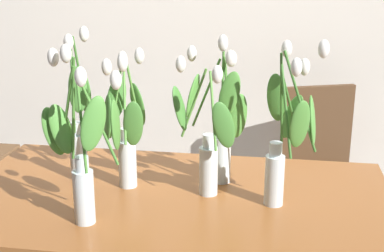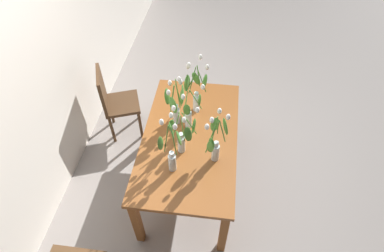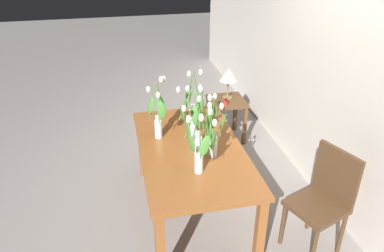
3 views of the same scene
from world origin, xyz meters
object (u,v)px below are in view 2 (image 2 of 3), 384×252
at_px(dining_table, 190,142).
at_px(tulip_vase_4, 216,142).
at_px(tulip_vase_1, 195,90).
at_px(dining_chair, 114,100).
at_px(tulip_vase_5, 176,105).
at_px(tulip_vase_2, 181,135).
at_px(tulip_vase_0, 190,114).
at_px(tulip_vase_3, 171,154).

relative_size(dining_table, tulip_vase_4, 2.77).
relative_size(tulip_vase_1, tulip_vase_4, 1.01).
bearing_deg(dining_table, dining_chair, 57.63).
distance_m(tulip_vase_4, tulip_vase_5, 0.57).
bearing_deg(tulip_vase_5, tulip_vase_4, -134.99).
bearing_deg(tulip_vase_1, tulip_vase_2, 174.58).
xyz_separation_m(tulip_vase_1, tulip_vase_4, (-0.64, -0.25, -0.00)).
xyz_separation_m(tulip_vase_0, tulip_vase_2, (-0.30, 0.03, 0.04)).
bearing_deg(tulip_vase_0, tulip_vase_4, -143.61).
xyz_separation_m(dining_table, tulip_vase_1, (0.40, -0.00, 0.32)).
distance_m(tulip_vase_2, tulip_vase_5, 0.36).
bearing_deg(dining_table, tulip_vase_5, 43.22).
bearing_deg(tulip_vase_0, tulip_vase_2, 173.46).
bearing_deg(tulip_vase_4, tulip_vase_1, 21.08).
height_order(tulip_vase_0, tulip_vase_3, tulip_vase_3).
bearing_deg(dining_chair, dining_table, -122.37).
relative_size(tulip_vase_4, tulip_vase_5, 1.01).
relative_size(tulip_vase_0, dining_chair, 0.54).
distance_m(tulip_vase_2, dining_chair, 1.30).
xyz_separation_m(tulip_vase_2, tulip_vase_3, (-0.20, 0.05, -0.02)).
xyz_separation_m(dining_table, tulip_vase_2, (-0.18, 0.05, 0.31)).
bearing_deg(tulip_vase_3, tulip_vase_5, 4.86).
relative_size(tulip_vase_1, tulip_vase_5, 1.02).
bearing_deg(dining_table, tulip_vase_0, 7.68).
relative_size(dining_table, tulip_vase_1, 2.73).
relative_size(tulip_vase_0, tulip_vase_3, 0.86).
height_order(tulip_vase_2, tulip_vase_5, tulip_vase_5).
bearing_deg(tulip_vase_3, dining_table, -15.24).
height_order(tulip_vase_0, tulip_vase_2, tulip_vase_2).
xyz_separation_m(tulip_vase_0, tulip_vase_3, (-0.51, 0.09, 0.02)).
height_order(tulip_vase_2, tulip_vase_3, tulip_vase_3).
bearing_deg(dining_chair, tulip_vase_1, -102.74).
bearing_deg(dining_chair, tulip_vase_0, -117.42).
xyz_separation_m(tulip_vase_4, dining_chair, (0.86, 1.23, -0.45)).
relative_size(dining_table, tulip_vase_3, 2.72).
bearing_deg(tulip_vase_2, dining_chair, 49.06).
distance_m(tulip_vase_1, tulip_vase_5, 0.28).
bearing_deg(tulip_vase_5, dining_table, -136.78).
bearing_deg(tulip_vase_1, dining_table, 179.44).
bearing_deg(tulip_vase_3, dining_chair, 40.93).
bearing_deg(tulip_vase_2, tulip_vase_3, 165.09).
relative_size(tulip_vase_3, tulip_vase_5, 1.02).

